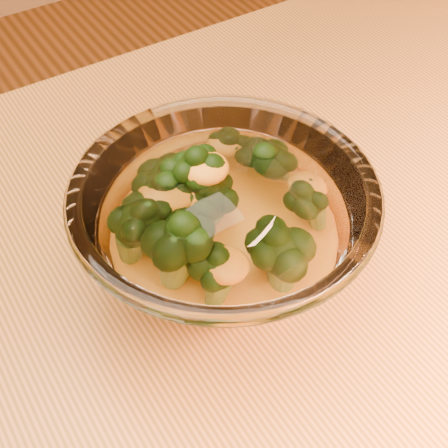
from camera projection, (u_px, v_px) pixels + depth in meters
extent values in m
cube|color=#D88A40|center=(240.00, 326.00, 0.53)|extent=(1.20, 0.80, 0.04)
cylinder|color=brown|center=(373.00, 181.00, 1.19)|extent=(0.06, 0.06, 0.71)
ellipsoid|color=white|center=(224.00, 265.00, 0.53)|extent=(0.11, 0.11, 0.02)
torus|color=white|center=(224.00, 192.00, 0.47)|extent=(0.24, 0.24, 0.01)
ellipsoid|color=orange|center=(224.00, 247.00, 0.52)|extent=(0.13, 0.13, 0.04)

